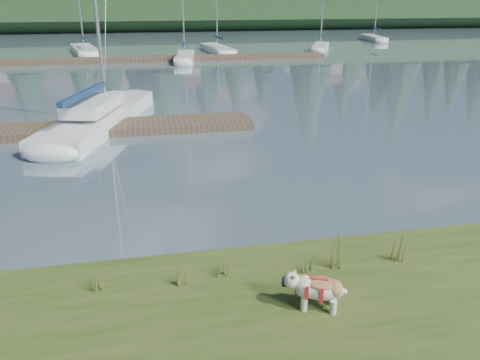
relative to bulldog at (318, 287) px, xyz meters
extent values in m
plane|color=slate|center=(-2.35, 33.62, -0.72)|extent=(200.00, 200.00, 0.00)
cube|color=#1B3318|center=(-2.35, 76.62, 1.78)|extent=(200.00, 20.00, 5.00)
cylinder|color=silver|center=(-0.22, -0.04, -0.26)|extent=(0.11, 0.11, 0.23)
cylinder|color=silver|center=(-0.14, 0.17, -0.26)|extent=(0.11, 0.11, 0.23)
cylinder|color=silver|center=(0.20, -0.20, -0.26)|extent=(0.11, 0.11, 0.23)
cylinder|color=silver|center=(0.28, 0.02, -0.26)|extent=(0.11, 0.11, 0.23)
ellipsoid|color=silver|center=(0.04, -0.01, -0.02)|extent=(0.83, 0.61, 0.35)
ellipsoid|color=#A6703E|center=(0.04, -0.01, 0.09)|extent=(0.61, 0.51, 0.12)
ellipsoid|color=silver|center=(-0.39, 0.14, 0.09)|extent=(0.34, 0.35, 0.26)
cube|color=black|center=(-0.49, 0.18, 0.05)|extent=(0.12, 0.15, 0.10)
cube|color=white|center=(-4.36, 13.65, -0.50)|extent=(4.44, 9.03, 0.70)
ellipsoid|color=white|center=(-3.10, 17.88, -0.50)|extent=(2.53, 2.86, 0.70)
cube|color=navy|center=(-4.73, 12.40, 0.83)|extent=(1.34, 3.90, 0.20)
cube|color=white|center=(-4.51, 13.17, 0.23)|extent=(2.26, 3.48, 0.45)
cube|color=#4C3D2C|center=(-6.35, 12.62, -0.57)|extent=(16.00, 2.00, 0.30)
cube|color=#4C3D2C|center=(-0.35, 33.62, -0.57)|extent=(26.00, 2.20, 0.30)
cube|color=white|center=(-7.68, 40.06, -0.50)|extent=(3.42, 8.08, 0.70)
ellipsoid|color=white|center=(-8.52, 43.91, -0.50)|extent=(2.14, 2.47, 0.70)
cube|color=navy|center=(-7.45, 39.01, 0.68)|extent=(0.86, 3.11, 0.20)
cube|color=white|center=(0.83, 33.01, -0.50)|extent=(2.18, 6.18, 0.70)
ellipsoid|color=white|center=(1.24, 36.00, -0.50)|extent=(1.53, 1.81, 0.70)
cube|color=navy|center=(0.72, 32.19, 0.68)|extent=(0.52, 2.41, 0.20)
cube|color=white|center=(4.32, 38.39, -0.50)|extent=(2.40, 7.44, 0.70)
ellipsoid|color=white|center=(3.95, 42.03, -0.50)|extent=(1.79, 2.15, 0.70)
cube|color=navy|center=(4.42, 37.40, 0.68)|extent=(0.49, 2.91, 0.20)
cube|color=white|center=(14.33, 38.27, -0.50)|extent=(3.57, 5.76, 0.70)
ellipsoid|color=white|center=(15.52, 40.87, -0.50)|extent=(1.79, 1.94, 0.70)
cube|color=navy|center=(14.00, 37.55, 0.68)|extent=(1.13, 2.16, 0.20)
cube|color=white|center=(23.92, 46.42, -0.50)|extent=(2.43, 6.38, 0.70)
ellipsoid|color=white|center=(24.43, 49.49, -0.50)|extent=(1.62, 1.90, 0.70)
cube|color=navy|center=(23.78, 45.58, 0.68)|extent=(0.61, 2.48, 0.20)
cone|color=#475B23|center=(-2.12, 1.04, -0.13)|extent=(0.03, 0.03, 0.48)
cone|color=brown|center=(-2.01, 0.97, -0.18)|extent=(0.03, 0.03, 0.38)
cone|color=#475B23|center=(-2.06, 1.07, -0.11)|extent=(0.03, 0.03, 0.52)
cone|color=brown|center=(-1.98, 1.01, -0.21)|extent=(0.03, 0.03, 0.33)
cone|color=#475B23|center=(-2.10, 0.96, -0.16)|extent=(0.03, 0.03, 0.43)
cone|color=#475B23|center=(-1.38, 1.23, -0.14)|extent=(0.03, 0.03, 0.47)
cone|color=brown|center=(-1.27, 1.16, -0.18)|extent=(0.03, 0.03, 0.38)
cone|color=#475B23|center=(-1.32, 1.26, -0.11)|extent=(0.03, 0.03, 0.52)
cone|color=brown|center=(-1.24, 1.20, -0.21)|extent=(0.03, 0.03, 0.33)
cone|color=#475B23|center=(-1.36, 1.15, -0.16)|extent=(0.03, 0.03, 0.43)
cone|color=#475B23|center=(0.66, 1.12, -0.01)|extent=(0.03, 0.03, 0.72)
cone|color=brown|center=(0.77, 1.05, -0.08)|extent=(0.03, 0.03, 0.57)
cone|color=#475B23|center=(0.72, 1.15, 0.02)|extent=(0.03, 0.03, 0.79)
cone|color=brown|center=(0.80, 1.09, -0.12)|extent=(0.03, 0.03, 0.50)
cone|color=#475B23|center=(0.68, 1.04, -0.05)|extent=(0.03, 0.03, 0.64)
cone|color=#475B23|center=(-3.55, 1.21, -0.08)|extent=(0.03, 0.03, 0.58)
cone|color=brown|center=(-3.44, 1.14, -0.14)|extent=(0.03, 0.03, 0.46)
cone|color=#475B23|center=(-3.49, 1.24, -0.05)|extent=(0.03, 0.03, 0.63)
cone|color=brown|center=(-3.41, 1.18, -0.17)|extent=(0.03, 0.03, 0.40)
cone|color=#475B23|center=(-3.53, 1.13, -0.11)|extent=(0.03, 0.03, 0.52)
cone|color=#475B23|center=(0.11, 1.03, -0.19)|extent=(0.03, 0.03, 0.36)
cone|color=brown|center=(0.22, 0.96, -0.23)|extent=(0.03, 0.03, 0.29)
cone|color=#475B23|center=(0.17, 1.06, -0.17)|extent=(0.03, 0.03, 0.40)
cone|color=brown|center=(0.25, 1.00, -0.24)|extent=(0.03, 0.03, 0.25)
cone|color=#475B23|center=(0.13, 0.95, -0.21)|extent=(0.03, 0.03, 0.33)
cone|color=#475B23|center=(1.91, 1.05, -0.07)|extent=(0.03, 0.03, 0.61)
cone|color=brown|center=(2.02, 0.98, -0.13)|extent=(0.03, 0.03, 0.49)
cone|color=#475B23|center=(1.97, 1.08, -0.04)|extent=(0.03, 0.03, 0.67)
cone|color=brown|center=(2.05, 1.02, -0.16)|extent=(0.03, 0.03, 0.43)
cone|color=#475B23|center=(1.93, 0.97, -0.10)|extent=(0.03, 0.03, 0.55)
cube|color=#33281C|center=(-2.35, 2.02, -0.65)|extent=(60.00, 0.50, 0.14)
camera|label=1|loc=(-2.42, -5.83, 4.28)|focal=35.00mm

